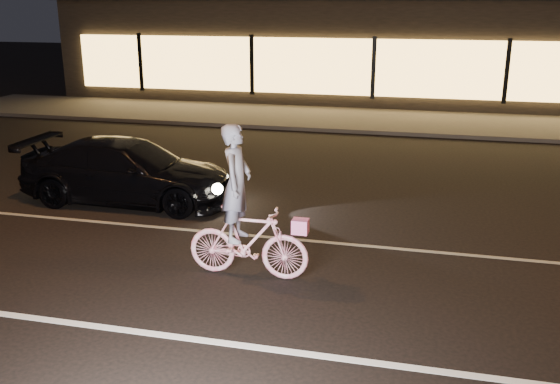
# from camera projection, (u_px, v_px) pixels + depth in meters

# --- Properties ---
(ground) EXTENTS (90.00, 90.00, 0.00)m
(ground) POSITION_uv_depth(u_px,v_px,m) (267.00, 290.00, 8.87)
(ground) COLOR black
(ground) RESTS_ON ground
(lane_stripe_near) EXTENTS (60.00, 0.12, 0.01)m
(lane_stripe_near) POSITION_uv_depth(u_px,v_px,m) (235.00, 345.00, 7.48)
(lane_stripe_near) COLOR silver
(lane_stripe_near) RESTS_ON ground
(lane_stripe_far) EXTENTS (60.00, 0.10, 0.01)m
(lane_stripe_far) POSITION_uv_depth(u_px,v_px,m) (297.00, 240.00, 10.72)
(lane_stripe_far) COLOR gray
(lane_stripe_far) RESTS_ON ground
(sidewalk) EXTENTS (30.00, 4.00, 0.12)m
(sidewalk) POSITION_uv_depth(u_px,v_px,m) (366.00, 120.00, 20.91)
(sidewalk) COLOR #383533
(sidewalk) RESTS_ON ground
(storefront) EXTENTS (25.40, 8.42, 4.20)m
(storefront) POSITION_uv_depth(u_px,v_px,m) (384.00, 44.00, 25.82)
(storefront) COLOR black
(storefront) RESTS_ON ground
(cyclist) EXTENTS (1.83, 0.63, 2.30)m
(cyclist) POSITION_uv_depth(u_px,v_px,m) (245.00, 224.00, 9.11)
(cyclist) COLOR #EF3C6D
(cyclist) RESTS_ON ground
(sedan) EXTENTS (4.38, 1.80, 1.27)m
(sedan) POSITION_uv_depth(u_px,v_px,m) (129.00, 171.00, 12.58)
(sedan) COLOR black
(sedan) RESTS_ON ground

